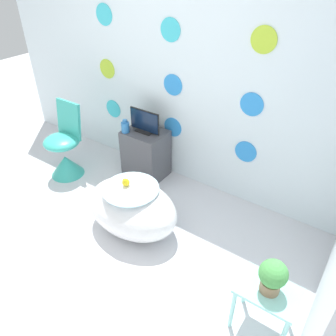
% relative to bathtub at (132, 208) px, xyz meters
% --- Properties ---
extents(ground_plane, '(12.00, 12.00, 0.00)m').
position_rel_bathtub_xyz_m(ground_plane, '(-0.25, -0.67, -0.25)').
color(ground_plane, silver).
extents(wall_back_dotted, '(4.83, 0.05, 2.60)m').
position_rel_bathtub_xyz_m(wall_back_dotted, '(-0.25, 1.03, 1.05)').
color(wall_back_dotted, white).
rests_on(wall_back_dotted, ground_plane).
extents(bathtub, '(0.93, 0.63, 0.50)m').
position_rel_bathtub_xyz_m(bathtub, '(0.00, 0.00, 0.00)').
color(bathtub, white).
rests_on(bathtub, ground_plane).
extents(rubber_duck, '(0.07, 0.08, 0.08)m').
position_rel_bathtub_xyz_m(rubber_duck, '(-0.05, -0.01, 0.29)').
color(rubber_duck, yellow).
rests_on(rubber_duck, bathtub).
extents(chair, '(0.41, 0.41, 0.87)m').
position_rel_bathtub_xyz_m(chair, '(-1.24, 0.27, 0.03)').
color(chair, '#38B2A3').
rests_on(chair, ground_plane).
extents(tv_cabinet, '(0.47, 0.38, 0.58)m').
position_rel_bathtub_xyz_m(tv_cabinet, '(-0.45, 0.79, 0.04)').
color(tv_cabinet, '#4C4C51').
rests_on(tv_cabinet, ground_plane).
extents(tv, '(0.38, 0.12, 0.26)m').
position_rel_bathtub_xyz_m(tv, '(-0.45, 0.79, 0.43)').
color(tv, black).
rests_on(tv, tv_cabinet).
extents(vase, '(0.09, 0.09, 0.15)m').
position_rel_bathtub_xyz_m(vase, '(-0.63, 0.67, 0.39)').
color(vase, '#2D72B7').
rests_on(vase, tv_cabinet).
extents(side_table, '(0.41, 0.29, 0.42)m').
position_rel_bathtub_xyz_m(side_table, '(1.39, -0.26, 0.08)').
color(side_table, '#99E0D8').
rests_on(side_table, ground_plane).
extents(potted_plant_left, '(0.19, 0.19, 0.26)m').
position_rel_bathtub_xyz_m(potted_plant_left, '(1.39, -0.26, 0.31)').
color(potted_plant_left, '#8C6B4C').
rests_on(potted_plant_left, side_table).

